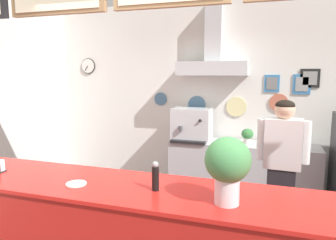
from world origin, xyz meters
TOP-DOWN VIEW (x-y plane):
  - back_wall_assembly at (-0.00, 2.30)m, footprint 5.53×2.58m
  - back_prep_counter at (0.44, 2.09)m, footprint 2.07×0.54m
  - shop_worker at (0.93, 1.02)m, footprint 0.53×0.24m
  - espresso_machine at (-0.31, 2.07)m, footprint 0.56×0.47m
  - potted_basil at (1.11, 2.10)m, footprint 0.17×0.17m
  - potted_rosemary at (0.49, 2.11)m, footprint 0.17×0.17m
  - condiment_plate at (-0.64, -0.39)m, footprint 0.16×0.16m
  - basil_vase at (0.54, -0.39)m, footprint 0.31×0.31m
  - pepper_grinder at (-0.00, -0.31)m, footprint 0.05×0.05m

SIDE VIEW (x-z plane):
  - back_prep_counter at x=0.44m, z-range -0.01..0.90m
  - shop_worker at x=0.93m, z-range 0.08..1.70m
  - potted_basil at x=1.11m, z-range 0.92..1.12m
  - potted_rosemary at x=0.49m, z-range 0.92..1.13m
  - condiment_plate at x=-0.64m, z-range 1.03..1.04m
  - espresso_machine at x=-0.31m, z-range 0.90..1.37m
  - pepper_grinder at x=0.00m, z-range 1.03..1.25m
  - basil_vase at x=0.54m, z-range 1.06..1.52m
  - back_wall_assembly at x=0.00m, z-range 0.12..3.11m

